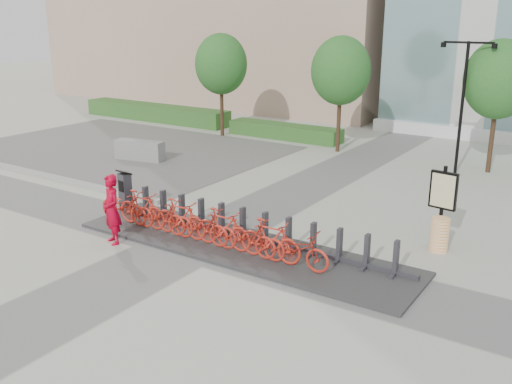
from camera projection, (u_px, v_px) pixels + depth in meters
The scene contains 25 objects.
ground at pixel (195, 242), 15.47m from camera, with size 120.00×120.00×0.00m, color #A7A79A.
gravel_patch at pixel (123, 149), 26.31m from camera, with size 14.00×14.00×0.00m, color #58544E.
curb at pixel (27, 171), 22.23m from camera, with size 14.00×0.25×0.15m, color gray.
hedge_a at pixel (155, 113), 33.47m from camera, with size 10.00×1.40×0.90m, color #244D18.
hedge_b at pixel (285, 131), 28.53m from camera, with size 6.00×1.20×0.70m, color #244D18.
tree_0 at pixel (221, 64), 28.19m from camera, with size 2.60×2.60×5.10m.
tree_1 at pixel (341, 71), 24.77m from camera, with size 2.60×2.60×5.10m.
tree_2 at pixel (499, 80), 21.35m from camera, with size 2.60×2.60×5.10m.
streetlamp at pixel (463, 93), 21.22m from camera, with size 2.00×0.20×5.00m.
dock_pad at pixel (240, 247), 15.02m from camera, with size 9.60×2.40×0.08m, color #313131.
dock_rail_posts at pixel (252, 226), 15.23m from camera, with size 8.02×0.50×0.85m, color #302F35, non-canonical shape.
bike_0 at pixel (124, 206), 16.64m from camera, with size 0.63×1.79×0.94m, color #B52819.
bike_1 at pixel (142, 209), 16.24m from camera, with size 0.49×1.74×1.05m, color #B52819.
bike_2 at pixel (161, 215), 15.88m from camera, with size 0.63×1.79×0.94m, color #B52819.
bike_3 at pixel (180, 218), 15.49m from camera, with size 0.49×1.74×1.05m, color #B52819.
bike_4 at pixel (201, 225), 15.12m from camera, with size 0.63×1.79×0.94m, color #B52819.
bike_5 at pixel (223, 229), 14.73m from camera, with size 0.49×1.74×1.05m, color #B52819.
bike_6 at pixel (246, 236), 14.36m from camera, with size 0.63×1.79×0.94m, color #B52819.
bike_7 at pixel (270, 240), 13.97m from camera, with size 0.49×1.74×1.05m, color #B52819.
bike_8 at pixel (296, 249), 13.61m from camera, with size 0.63×1.79×0.94m, color #B52819.
kiosk at pixel (125, 192), 17.46m from camera, with size 0.46×0.41×1.33m.
worker_red at pixel (112, 209), 15.13m from camera, with size 0.69×0.46×1.90m, color #AC001C.
construction_barrel at pixel (440, 235), 14.74m from camera, with size 0.47×0.47×0.90m, color orange.
jersey_barrier at pixel (140, 150), 24.17m from camera, with size 2.16×0.59×0.84m, color gray.
map_sign at pixel (443, 194), 14.76m from camera, with size 0.73×0.21×2.20m.
Camera 1 is at (9.31, -11.09, 5.86)m, focal length 40.00 mm.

